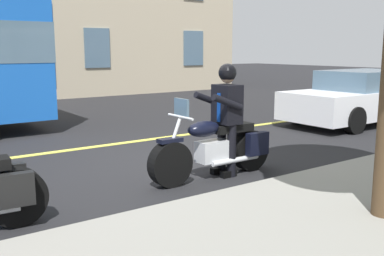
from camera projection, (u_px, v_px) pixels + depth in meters
The scene contains 5 objects.
ground_plane at pixel (181, 162), 7.84m from camera, with size 80.00×80.00×0.00m, color black.
lane_center_stripe at pixel (128, 142), 9.44m from camera, with size 60.00×0.16×0.01m, color #E5DB4C.
motorcycle_main at pixel (216, 148), 6.84m from camera, with size 2.21×0.60×1.26m.
rider_main at pixel (226, 110), 6.85m from camera, with size 0.62×0.54×1.74m.
car_dark at pixel (362, 97), 11.86m from camera, with size 4.60×1.92×1.40m.
Camera 1 is at (4.26, 6.32, 1.95)m, focal length 41.71 mm.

